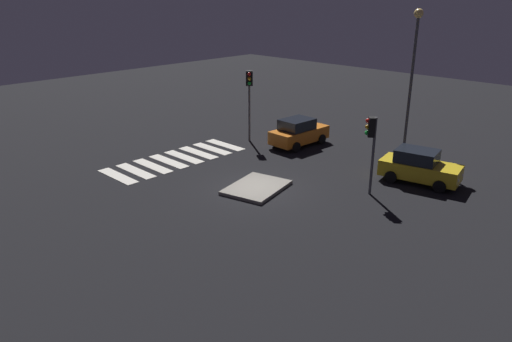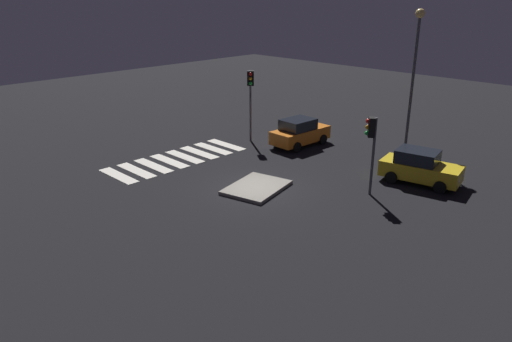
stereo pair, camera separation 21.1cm
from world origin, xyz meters
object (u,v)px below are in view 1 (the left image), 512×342
(traffic_island, at_px, (257,187))
(traffic_light_west, at_px, (371,137))
(car_orange, at_px, (299,132))
(street_lamp, at_px, (414,58))
(traffic_light_south, at_px, (249,89))
(car_yellow, at_px, (419,167))

(traffic_island, distance_m, traffic_light_west, 6.33)
(car_orange, height_order, street_lamp, street_lamp)
(car_orange, xyz_separation_m, traffic_light_south, (1.63, -2.96, 2.72))
(car_orange, bearing_deg, traffic_light_south, 121.46)
(car_yellow, height_order, traffic_light_south, traffic_light_south)
(car_yellow, relative_size, street_lamp, 0.50)
(traffic_light_south, bearing_deg, street_lamp, 76.05)
(traffic_island, xyz_separation_m, car_yellow, (-6.73, 5.53, 0.79))
(car_orange, height_order, traffic_light_south, traffic_light_south)
(traffic_island, xyz_separation_m, car_orange, (-7.40, -3.30, 0.80))
(traffic_light_south, bearing_deg, car_orange, 71.72)
(traffic_island, relative_size, car_orange, 0.89)
(traffic_island, relative_size, traffic_light_west, 0.95)
(traffic_island, bearing_deg, street_lamp, 168.78)
(car_orange, distance_m, traffic_light_south, 4.34)
(traffic_island, height_order, traffic_light_south, traffic_light_south)
(traffic_island, relative_size, street_lamp, 0.44)
(car_orange, bearing_deg, street_lamp, -52.07)
(car_orange, xyz_separation_m, traffic_light_west, (3.95, 7.73, 2.13))
(car_yellow, distance_m, traffic_light_west, 4.07)
(traffic_light_south, xyz_separation_m, street_lamp, (-5.56, 8.51, 2.21))
(traffic_light_south, distance_m, traffic_light_west, 10.95)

